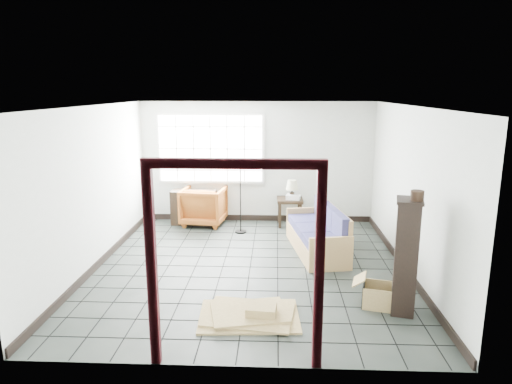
{
  "coord_description": "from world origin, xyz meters",
  "views": [
    {
      "loc": [
        0.41,
        -7.01,
        2.85
      ],
      "look_at": [
        0.08,
        0.3,
        1.2
      ],
      "focal_mm": 32.0,
      "sensor_mm": 36.0,
      "label": 1
    }
  ],
  "objects_px": {
    "armchair": "(204,204)",
    "tall_shelf": "(406,256)",
    "side_table": "(290,203)",
    "futon_sofa": "(320,235)"
  },
  "relations": [
    {
      "from": "armchair",
      "to": "tall_shelf",
      "type": "height_order",
      "value": "tall_shelf"
    },
    {
      "from": "futon_sofa",
      "to": "tall_shelf",
      "type": "bearing_deg",
      "value": -78.17
    },
    {
      "from": "tall_shelf",
      "to": "armchair",
      "type": "bearing_deg",
      "value": 143.92
    },
    {
      "from": "armchair",
      "to": "side_table",
      "type": "bearing_deg",
      "value": -172.96
    },
    {
      "from": "futon_sofa",
      "to": "armchair",
      "type": "distance_m",
      "value": 2.83
    },
    {
      "from": "armchair",
      "to": "side_table",
      "type": "distance_m",
      "value": 1.84
    },
    {
      "from": "tall_shelf",
      "to": "side_table",
      "type": "bearing_deg",
      "value": 123.68
    },
    {
      "from": "armchair",
      "to": "futon_sofa",
      "type": "bearing_deg",
      "value": 152.42
    },
    {
      "from": "armchair",
      "to": "tall_shelf",
      "type": "relative_size",
      "value": 0.59
    },
    {
      "from": "futon_sofa",
      "to": "tall_shelf",
      "type": "xyz_separation_m",
      "value": [
        0.88,
        -2.23,
        0.47
      ]
    }
  ]
}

